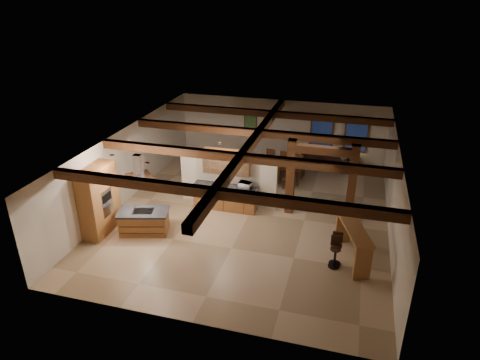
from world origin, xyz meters
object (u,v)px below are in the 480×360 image
(kitchen_island, at_px, (144,222))
(dining_table, at_px, (280,172))
(sofa, at_px, (326,159))
(bar_counter, at_px, (353,238))

(kitchen_island, relative_size, dining_table, 0.94)
(sofa, xyz_separation_m, bar_counter, (1.46, -7.56, 0.46))
(sofa, bearing_deg, kitchen_island, 79.36)
(bar_counter, bearing_deg, dining_table, 121.40)
(kitchen_island, xyz_separation_m, sofa, (5.53, 7.82, -0.10))
(kitchen_island, bearing_deg, sofa, 54.72)
(kitchen_island, height_order, dining_table, kitchen_island)
(sofa, distance_m, bar_counter, 7.71)
(dining_table, xyz_separation_m, bar_counter, (3.29, -5.38, 0.43))
(kitchen_island, xyz_separation_m, dining_table, (3.71, 5.65, -0.07))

